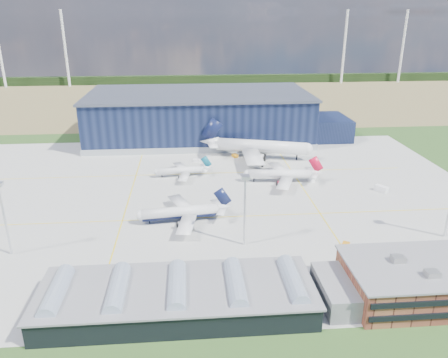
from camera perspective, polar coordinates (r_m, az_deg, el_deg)
ground at (r=163.28m, az=-2.18°, el=-3.52°), size 600.00×600.00×0.00m
apron at (r=172.41m, az=-2.34°, el=-2.14°), size 220.00×160.00×0.08m
farmland at (r=374.68m, az=-3.80°, el=10.53°), size 600.00×220.00×0.01m
treeline at (r=453.00m, az=-4.03°, el=12.86°), size 600.00×8.00×8.00m
hangar at (r=249.80m, az=-2.60°, el=7.99°), size 145.00×62.00×26.10m
ops_building at (r=124.56m, az=26.06°, el=-11.74°), size 46.00×23.00×10.90m
glass_concourse at (r=109.19m, az=-4.17°, el=-14.97°), size 78.00×23.00×8.60m
light_mast_west at (r=140.25m, az=-26.98°, el=-3.32°), size 2.60×2.60×23.00m
light_mast_center at (r=130.47m, az=2.75°, el=-2.65°), size 2.60×2.60×23.00m
airliner_navy at (r=150.00m, az=-5.76°, el=-3.61°), size 37.54×36.89×11.04m
airliner_red at (r=185.30m, az=7.29°, el=1.24°), size 37.13×36.44×11.24m
airliner_widebody at (r=214.60m, az=4.88°, el=5.09°), size 69.99×69.17×18.40m
airliner_regional at (r=191.61m, az=-5.71°, el=1.55°), size 28.79×28.29×8.52m
gse_tug_b at (r=140.53m, az=15.59°, el=-8.35°), size 3.41×3.74×1.35m
gse_cart_a at (r=189.49m, az=11.30°, el=-0.15°), size 3.23×3.76×1.37m
gse_van_b at (r=186.57m, az=19.87°, el=-1.21°), size 5.02×5.59×2.38m
gse_tug_c at (r=217.55m, az=1.44°, el=3.06°), size 3.16×3.97×1.51m
gse_cart_b at (r=210.83m, az=-3.60°, el=2.42°), size 3.67×2.81×1.43m
car_a at (r=132.61m, az=20.77°, el=-10.95°), size 3.68×2.40×1.17m
car_b at (r=125.72m, az=-2.83°, el=-11.29°), size 3.97×2.18×1.24m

